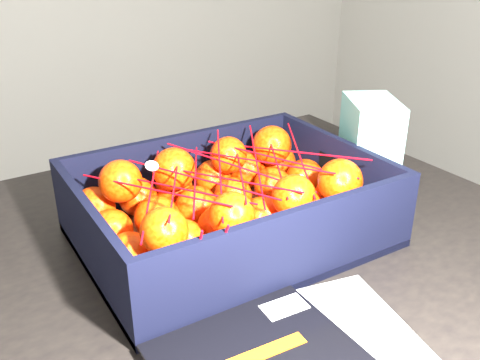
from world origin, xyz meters
TOP-DOWN VIEW (x-y plane):
  - table at (-0.29, -0.19)m, footprint 1.21×0.82m
  - produce_crate at (-0.19, -0.20)m, footprint 0.44×0.33m
  - clementine_heap at (-0.18, -0.19)m, footprint 0.42×0.31m
  - mesh_net at (-0.19, -0.20)m, footprint 0.37×0.29m
  - retail_carton at (0.09, -0.20)m, footprint 0.12×0.14m

SIDE VIEW (x-z plane):
  - table at x=-0.29m, z-range 0.28..1.03m
  - produce_crate at x=-0.19m, z-range 0.73..0.85m
  - clementine_heap at x=-0.18m, z-range 0.75..0.87m
  - retail_carton at x=0.09m, z-range 0.75..0.93m
  - mesh_net at x=-0.19m, z-range 0.82..0.91m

